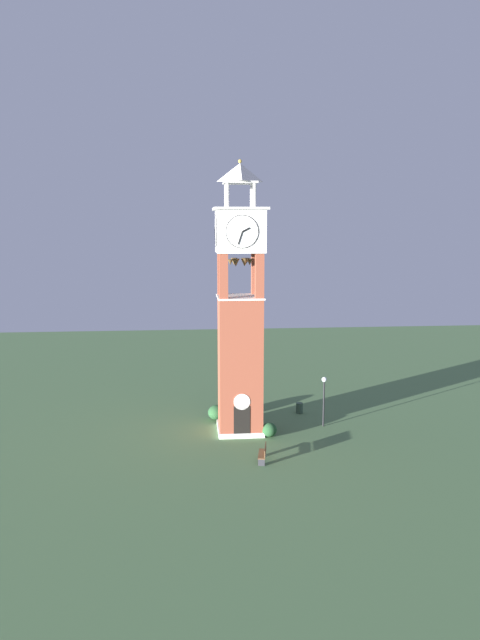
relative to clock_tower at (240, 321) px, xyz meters
name	(u,v)px	position (x,y,z in m)	size (l,w,h in m)	color
ground	(240,431)	(0.00, 0.00, -7.76)	(80.00, 80.00, 0.00)	#517547
clock_tower	(240,321)	(0.00, 0.00, 0.00)	(3.51, 3.51, 18.39)	brown
park_bench	(263,453)	(0.95, -5.37, -7.28)	(0.71, 1.65, 0.95)	brown
lamp_post	(324,392)	(6.01, 0.44, -5.24)	(0.36, 0.36, 3.61)	black
trash_bin	(299,408)	(4.85, 3.47, -7.36)	(0.52, 0.52, 0.80)	#38513D
shrub_near_entry	(269,430)	(1.88, -1.28, -7.28)	(1.03, 1.03, 0.96)	#234C28
shrub_left_of_tower	(217,412)	(-1.51, 2.54, -7.22)	(1.28, 1.28, 1.09)	#234C28
shrub_behind_bench	(246,405)	(0.87, 4.41, -7.31)	(1.22, 1.22, 0.90)	#234C28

